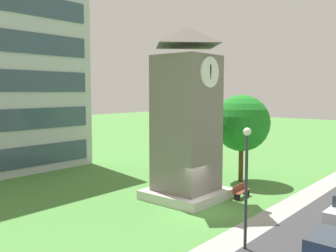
{
  "coord_description": "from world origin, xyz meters",
  "views": [
    {
      "loc": [
        -17.99,
        -12.28,
        7.1
      ],
      "look_at": [
        0.7,
        3.51,
        4.85
      ],
      "focal_mm": 39.77,
      "sensor_mm": 36.0,
      "label": 1
    }
  ],
  "objects": [
    {
      "name": "park_bench",
      "position": [
        3.89,
        -0.22,
        0.46
      ],
      "size": [
        1.83,
        0.62,
        0.88
      ],
      "color": "brown",
      "rests_on": "ground"
    },
    {
      "name": "clock_tower",
      "position": [
        1.41,
        2.51,
        5.07
      ],
      "size": [
        4.69,
        4.69,
        11.28
      ],
      "color": "slate",
      "rests_on": "ground"
    },
    {
      "name": "ground_plane",
      "position": [
        0.0,
        0.0,
        0.0
      ],
      "size": [
        160.0,
        160.0,
        0.0
      ],
      "primitive_type": "plane",
      "color": "#4C893D"
    },
    {
      "name": "street_lamp",
      "position": [
        -3.29,
        -4.43,
        3.46
      ],
      "size": [
        0.36,
        0.36,
        5.53
      ],
      "color": "#333338",
      "rests_on": "ground"
    },
    {
      "name": "tree_near_tower",
      "position": [
        7.93,
        2.05,
        4.65
      ],
      "size": [
        4.43,
        4.43,
        6.88
      ],
      "color": "#513823",
      "rests_on": "ground"
    },
    {
      "name": "kerb_strip",
      "position": [
        0.0,
        -3.45,
        0.0
      ],
      "size": [
        120.0,
        1.6,
        0.01
      ],
      "primitive_type": "cube",
      "color": "#9E9E99",
      "rests_on": "ground"
    }
  ]
}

